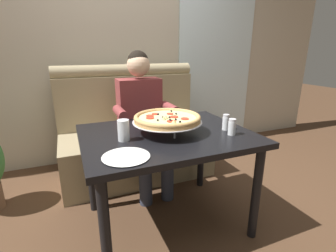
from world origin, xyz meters
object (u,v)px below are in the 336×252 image
Objects in this scene: drinking_glass at (124,132)px; dining_table at (167,145)px; pizza at (167,119)px; diner_main at (143,114)px; shaker_parmesan at (226,123)px; booth_bench at (134,136)px; shaker_oregano at (232,128)px; plate_near_left at (126,155)px.

dining_table is at bearing 6.08° from drinking_glass.
pizza is 0.32m from drinking_glass.
diner_main reaches higher than drinking_glass.
shaker_parmesan is (0.40, -0.74, 0.07)m from diner_main.
diner_main is at bearing 118.02° from shaker_parmesan.
booth_bench reaches higher than dining_table.
pizza is 0.44m from shaker_oregano.
dining_table is 0.46m from shaker_oregano.
shaker_parmesan is (0.42, -1.01, 0.38)m from booth_bench.
booth_bench is at bearing 72.07° from drinking_glass.
booth_bench is 13.14× the size of shaker_parmesan.
diner_main reaches higher than shaker_parmesan.
drinking_glass is (-0.70, 0.17, 0.01)m from shaker_oregano.
pizza is 4.29× the size of shaker_oregano.
pizza reaches higher than shaker_parmesan.
shaker_oregano is 0.43× the size of plate_near_left.
plate_near_left is at bearing -100.40° from drinking_glass.
plate_near_left is 1.93× the size of drinking_glass.
plate_near_left is at bearing -111.79° from diner_main.
booth_bench is at bearing 94.58° from diner_main.
drinking_glass is at bearing 174.99° from shaker_parmesan.
dining_table is 0.90× the size of diner_main.
booth_bench is 1.24m from shaker_oregano.
dining_table is at bearing 39.37° from plate_near_left.
diner_main is 0.76m from drinking_glass.
diner_main is at bearing 64.28° from drinking_glass.
pizza is (0.01, 0.01, 0.19)m from dining_table.
plate_near_left is at bearing -173.34° from shaker_oregano.
diner_main is at bearing -85.42° from booth_bench.
shaker_oregano is at bearing 6.66° from plate_near_left.
shaker_oregano reaches higher than dining_table.
shaker_parmesan is 0.73m from drinking_glass.
dining_table is at bearing 152.57° from shaker_oregano.
booth_bench is at bearing 90.00° from dining_table.
shaker_parmesan is at bearing -67.57° from booth_bench.
drinking_glass is (-0.31, -0.03, 0.15)m from dining_table.
dining_table is 0.65m from diner_main.
drinking_glass reaches higher than shaker_parmesan.
booth_bench is at bearing 112.43° from shaker_parmesan.
drinking_glass is (-0.31, -0.04, -0.04)m from pizza.
diner_main reaches higher than booth_bench.
booth_bench is at bearing 90.41° from pizza.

